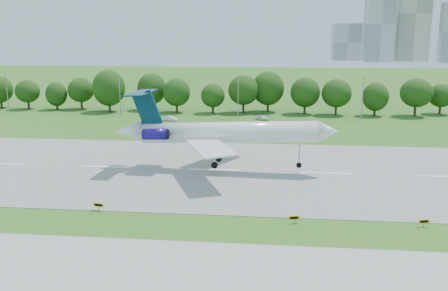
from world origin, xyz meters
TOP-DOWN VIEW (x-y plane):
  - ground at (0.00, 0.00)m, footprint 600.00×600.00m
  - runway at (0.00, 25.00)m, footprint 400.00×45.00m
  - tree_line at (0.00, 92.00)m, footprint 288.40×8.40m
  - light_poles at (-2.50, 82.00)m, footprint 175.90×0.25m
  - skyline at (100.16, 390.61)m, footprint 127.00×52.00m
  - airliner at (-19.29, 25.10)m, footprint 39.81×29.00m
  - taxi_sign_left at (-33.18, 2.66)m, footprint 1.60×0.56m
  - taxi_sign_centre at (-6.36, 0.77)m, footprint 1.47×0.50m
  - taxi_sign_right at (9.98, 1.24)m, footprint 1.45×0.53m
  - service_vehicle_a at (-38.56, 74.65)m, footprint 4.36×2.49m
  - service_vehicle_b at (-12.85, 78.68)m, footprint 4.22×3.28m

SIDE VIEW (x-z plane):
  - ground at x=0.00m, z-range 0.00..0.00m
  - runway at x=0.00m, z-range 0.00..0.08m
  - service_vehicle_b at x=-12.85m, z-range 0.00..1.34m
  - service_vehicle_a at x=-38.56m, z-range 0.00..1.36m
  - taxi_sign_right at x=9.98m, z-range 0.24..1.26m
  - taxi_sign_centre at x=-6.36m, z-range 0.25..1.28m
  - taxi_sign_left at x=-33.18m, z-range 0.27..1.40m
  - tree_line at x=0.00m, z-range 0.99..11.39m
  - light_poles at x=-2.50m, z-range 0.24..12.43m
  - airliner at x=-19.29m, z-range 0.42..13.72m
  - skyline at x=100.16m, z-range -9.54..70.46m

